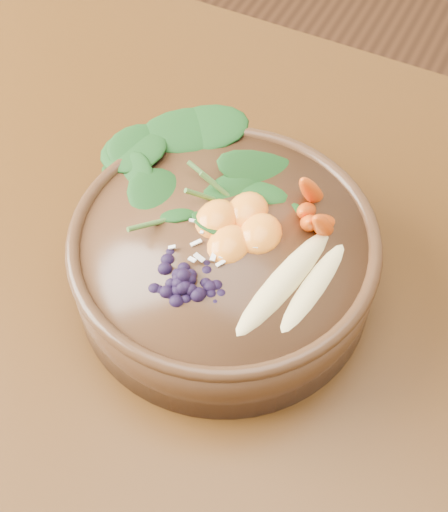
{
  "coord_description": "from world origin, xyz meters",
  "views": [
    {
      "loc": [
        -0.01,
        -0.33,
        1.35
      ],
      "look_at": [
        -0.19,
        0.03,
        0.8
      ],
      "focal_mm": 50.0,
      "sensor_mm": 36.0,
      "label": 1
    }
  ],
  "objects": [
    {
      "name": "coconut_flakes",
      "position": [
        -0.19,
        0.01,
        0.83
      ],
      "size": [
        0.11,
        0.09,
        0.01
      ],
      "primitive_type": null,
      "rotation": [
        0.0,
        0.0,
        -0.25
      ],
      "color": "white",
      "rests_on": "stoneware_bowl"
    },
    {
      "name": "banana_halves",
      "position": [
        -0.11,
        0.02,
        0.84
      ],
      "size": [
        0.08,
        0.16,
        0.03
      ],
      "rotation": [
        0.0,
        0.0,
        -0.25
      ],
      "color": "#E0CC84",
      "rests_on": "stoneware_bowl"
    },
    {
      "name": "mandarin_cluster",
      "position": [
        -0.18,
        0.05,
        0.84
      ],
      "size": [
        0.1,
        0.11,
        0.03
      ],
      "primitive_type": null,
      "rotation": [
        0.0,
        0.0,
        -0.25
      ],
      "color": "orange",
      "rests_on": "stoneware_bowl"
    },
    {
      "name": "stoneware_bowl",
      "position": [
        -0.19,
        0.03,
        0.79
      ],
      "size": [
        0.35,
        0.35,
        0.08
      ],
      "primitive_type": "cylinder",
      "rotation": [
        0.0,
        0.0,
        -0.25
      ],
      "color": "#4B2E1A",
      "rests_on": "dining_table"
    },
    {
      "name": "kale_heap",
      "position": [
        -0.22,
        0.1,
        0.85
      ],
      "size": [
        0.23,
        0.21,
        0.04
      ],
      "primitive_type": null,
      "rotation": [
        0.0,
        0.0,
        -0.25
      ],
      "color": "#174315",
      "rests_on": "stoneware_bowl"
    },
    {
      "name": "blueberry_pile",
      "position": [
        -0.2,
        -0.02,
        0.85
      ],
      "size": [
        0.15,
        0.13,
        0.04
      ],
      "primitive_type": null,
      "rotation": [
        0.0,
        0.0,
        -0.25
      ],
      "color": "black",
      "rests_on": "stoneware_bowl"
    },
    {
      "name": "dining_table",
      "position": [
        0.0,
        0.0,
        0.66
      ],
      "size": [
        1.6,
        0.9,
        0.75
      ],
      "color": "#331C0C",
      "rests_on": "ground"
    },
    {
      "name": "carrot_cluster",
      "position": [
        -0.12,
        0.1,
        0.87
      ],
      "size": [
        0.07,
        0.07,
        0.08
      ],
      "primitive_type": null,
      "rotation": [
        0.0,
        0.0,
        -0.25
      ],
      "color": "#D54713",
      "rests_on": "stoneware_bowl"
    }
  ]
}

